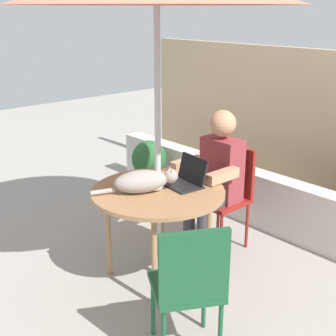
{
  "coord_description": "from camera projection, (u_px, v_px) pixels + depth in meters",
  "views": [
    {
      "loc": [
        2.46,
        -2.11,
        2.03
      ],
      "look_at": [
        0.0,
        0.1,
        0.89
      ],
      "focal_mm": 49.72,
      "sensor_mm": 36.0,
      "label": 1
    }
  ],
  "objects": [
    {
      "name": "chair_empty",
      "position": [
        189.0,
        281.0,
        2.68
      ],
      "size": [
        0.55,
        0.55,
        0.9
      ],
      "color": "#194C2D",
      "rests_on": "ground"
    },
    {
      "name": "laptop",
      "position": [
        187.0,
        177.0,
        3.57
      ],
      "size": [
        0.33,
        0.29,
        0.21
      ],
      "color": "black",
      "rests_on": "patio_table"
    },
    {
      "name": "fence_back",
      "position": [
        311.0,
        132.0,
        4.77
      ],
      "size": [
        4.59,
        0.08,
        1.65
      ],
      "primitive_type": "cube",
      "color": "tan",
      "rests_on": "ground"
    },
    {
      "name": "person_seated",
      "position": [
        216.0,
        175.0,
        3.9
      ],
      "size": [
        0.48,
        0.48,
        1.24
      ],
      "color": "maroon",
      "rests_on": "ground"
    },
    {
      "name": "planter_wall_low",
      "position": [
        264.0,
        200.0,
        4.49
      ],
      "size": [
        4.13,
        0.2,
        0.53
      ],
      "primitive_type": "cube",
      "color": "beige",
      "rests_on": "ground"
    },
    {
      "name": "cat",
      "position": [
        145.0,
        181.0,
        3.42
      ],
      "size": [
        0.37,
        0.59,
        0.17
      ],
      "color": "gray",
      "rests_on": "patio_table"
    },
    {
      "name": "potted_plant_by_chair",
      "position": [
        149.0,
        165.0,
        5.12
      ],
      "size": [
        0.38,
        0.38,
        0.66
      ],
      "color": "#9E5138",
      "rests_on": "ground"
    },
    {
      "name": "ground_plane",
      "position": [
        159.0,
        275.0,
        3.72
      ],
      "size": [
        14.0,
        14.0,
        0.0
      ],
      "primitive_type": "plane",
      "color": "gray"
    },
    {
      "name": "patio_table",
      "position": [
        158.0,
        197.0,
        3.5
      ],
      "size": [
        1.01,
        1.01,
        0.74
      ],
      "color": "#9E754C",
      "rests_on": "ground"
    },
    {
      "name": "chair_occupied",
      "position": [
        227.0,
        189.0,
        4.05
      ],
      "size": [
        0.4,
        0.4,
        0.9
      ],
      "color": "maroon",
      "rests_on": "ground"
    }
  ]
}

